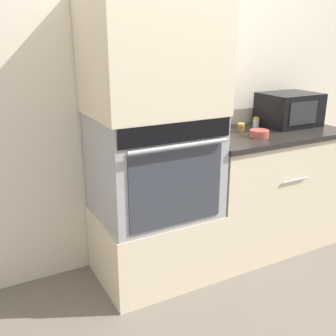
{
  "coord_description": "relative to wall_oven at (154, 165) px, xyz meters",
  "views": [
    {
      "loc": [
        -1.4,
        -1.81,
        1.55
      ],
      "look_at": [
        -0.32,
        0.21,
        0.78
      ],
      "focal_mm": 42.0,
      "sensor_mm": 36.0,
      "label": 1
    }
  ],
  "objects": [
    {
      "name": "counter_unit",
      "position": [
        0.92,
        0.0,
        -0.33
      ],
      "size": [
        1.11,
        0.63,
        0.9
      ],
      "color": "beige",
      "rests_on": "ground_plane"
    },
    {
      "name": "microwave",
      "position": [
        1.19,
        0.08,
        0.24
      ],
      "size": [
        0.42,
        0.34,
        0.25
      ],
      "color": "black",
      "rests_on": "counter_unit"
    },
    {
      "name": "wall_oven",
      "position": [
        0.0,
        0.0,
        0.0
      ],
      "size": [
        0.72,
        0.64,
        0.65
      ],
      "color": "#9EA0A5",
      "rests_on": "oven_cabinet_base"
    },
    {
      "name": "condiment_jar_near",
      "position": [
        0.92,
        0.14,
        0.15
      ],
      "size": [
        0.05,
        0.05,
        0.08
      ],
      "color": "silver",
      "rests_on": "counter_unit"
    },
    {
      "name": "condiment_jar_mid",
      "position": [
        0.73,
        0.07,
        0.15
      ],
      "size": [
        0.05,
        0.05,
        0.06
      ],
      "color": "brown",
      "rests_on": "counter_unit"
    },
    {
      "name": "wall_back",
      "position": [
        0.37,
        0.33,
        0.46
      ],
      "size": [
        8.0,
        0.05,
        2.5
      ],
      "color": "beige",
      "rests_on": "ground_plane"
    },
    {
      "name": "ground_plane",
      "position": [
        0.37,
        -0.3,
        -0.79
      ],
      "size": [
        12.0,
        12.0,
        0.0
      ],
      "primitive_type": "plane",
      "color": "#6B6056"
    },
    {
      "name": "knife_block",
      "position": [
        0.58,
        0.21,
        0.21
      ],
      "size": [
        0.11,
        0.15,
        0.23
      ],
      "color": "olive",
      "rests_on": "counter_unit"
    },
    {
      "name": "oven_cabinet_base",
      "position": [
        -0.0,
        0.0,
        -0.56
      ],
      "size": [
        0.75,
        0.6,
        0.46
      ],
      "color": "beige",
      "rests_on": "ground_plane"
    },
    {
      "name": "bowl",
      "position": [
        0.75,
        -0.11,
        0.14
      ],
      "size": [
        0.13,
        0.13,
        0.05
      ],
      "color": "#B24C42",
      "rests_on": "counter_unit"
    },
    {
      "name": "oven_cabinet_upper",
      "position": [
        -0.0,
        0.0,
        0.67
      ],
      "size": [
        0.75,
        0.6,
        0.69
      ],
      "color": "beige",
      "rests_on": "wall_oven"
    }
  ]
}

